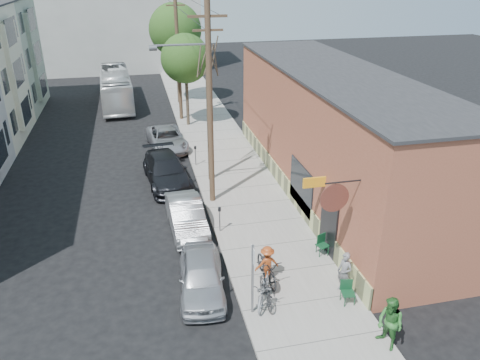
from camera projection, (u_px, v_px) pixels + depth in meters
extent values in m
plane|color=black|center=(175.00, 259.00, 19.94)|extent=(120.00, 120.00, 0.00)
cube|color=gray|center=(224.00, 156.00, 30.50)|extent=(4.50, 58.00, 0.15)
cube|color=#995038|center=(332.00, 134.00, 24.82)|extent=(5.00, 20.00, 6.50)
cube|color=#2B2B2D|center=(338.00, 72.00, 23.44)|extent=(5.20, 20.20, 0.12)
cube|color=#BABF77|center=(285.00, 185.00, 25.44)|extent=(0.10, 20.00, 1.10)
cube|color=black|center=(329.00, 228.00, 19.81)|extent=(0.10, 1.60, 2.60)
cube|color=black|center=(301.00, 187.00, 22.78)|extent=(0.08, 3.00, 2.20)
cylinder|color=#5B2A21|center=(334.00, 198.00, 16.59)|extent=(1.10, 0.06, 1.10)
cube|color=orange|center=(314.00, 182.00, 19.67)|extent=(1.00, 0.08, 0.45)
cube|color=beige|center=(11.00, 76.00, 32.14)|extent=(1.10, 3.20, 7.00)
cube|color=#939F87|center=(31.00, 56.00, 39.22)|extent=(1.10, 3.20, 7.00)
cube|color=#AFAFAA|center=(119.00, 16.00, 54.23)|extent=(18.00, 8.00, 12.00)
cube|color=slate|center=(253.00, 280.00, 16.12)|extent=(0.07, 0.07, 2.80)
cube|color=silver|center=(253.00, 255.00, 15.70)|extent=(0.02, 0.45, 0.60)
cylinder|color=slate|center=(220.00, 221.00, 21.55)|extent=(0.06, 0.06, 1.10)
cylinder|color=black|center=(220.00, 209.00, 21.29)|extent=(0.14, 0.14, 0.18)
cylinder|color=slate|center=(196.00, 157.00, 28.74)|extent=(0.06, 0.06, 1.10)
cylinder|color=black|center=(195.00, 148.00, 28.49)|extent=(0.14, 0.14, 0.18)
cylinder|color=#503A28|center=(210.00, 108.00, 22.57)|extent=(0.28, 0.28, 10.00)
cube|color=#503A28|center=(207.00, 16.00, 20.81)|extent=(1.80, 0.12, 0.12)
cube|color=#503A28|center=(208.00, 30.00, 21.06)|extent=(1.40, 0.10, 0.10)
cylinder|color=slate|center=(153.00, 48.00, 20.85)|extent=(0.35, 0.24, 0.24)
cylinder|color=#503A28|center=(178.00, 55.00, 35.68)|extent=(0.28, 0.28, 10.00)
cube|color=#503A28|center=(175.00, 5.00, 34.18)|extent=(1.40, 0.10, 0.10)
cylinder|color=#44392C|center=(209.00, 127.00, 25.80)|extent=(0.24, 0.24, 6.27)
cylinder|color=#44392C|center=(187.00, 94.00, 35.35)|extent=(0.24, 0.24, 4.75)
sphere|color=#2F561E|center=(185.00, 58.00, 34.24)|extent=(3.60, 3.60, 3.60)
cylinder|color=#44392C|center=(177.00, 69.00, 41.07)|extent=(0.24, 0.24, 5.92)
sphere|color=#2F561E|center=(175.00, 30.00, 39.68)|extent=(4.46, 4.46, 4.46)
imported|color=slate|center=(344.00, 272.00, 17.44)|extent=(0.61, 0.72, 1.67)
imported|color=#2C6D2B|center=(390.00, 324.00, 14.81)|extent=(0.92, 1.06, 1.87)
imported|color=#993C16|center=(267.00, 264.00, 18.11)|extent=(1.02, 0.65, 1.50)
imported|color=black|center=(267.00, 268.00, 18.19)|extent=(0.88, 2.16, 1.11)
imported|color=black|center=(266.00, 290.00, 16.97)|extent=(0.55, 1.76, 1.05)
imported|color=gray|center=(264.00, 290.00, 17.00)|extent=(1.47, 2.07, 1.03)
imported|color=#B7B8BF|center=(202.00, 276.00, 17.70)|extent=(2.08, 4.29, 1.41)
imported|color=#9DA0A5|center=(186.00, 216.00, 21.91)|extent=(1.72, 4.44, 1.44)
imported|color=black|center=(166.00, 171.00, 26.56)|extent=(2.73, 5.61, 1.57)
imported|color=#A1A2A8|center=(167.00, 139.00, 31.74)|extent=(2.77, 5.16, 1.38)
imported|color=white|center=(116.00, 88.00, 41.55)|extent=(3.01, 10.83, 2.99)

